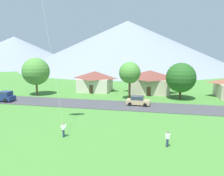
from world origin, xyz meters
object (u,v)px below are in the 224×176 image
object	(u,v)px
tree_left_of_center	(181,78)
tree_center	(36,71)
house_left_center	(150,81)
pickup_truck_navy_west_side	(2,96)
tree_near_left	(130,73)
parked_car_tan_west_end	(138,101)
house_right_center	(95,81)
watcher_person	(168,139)

from	to	relation	value
tree_left_of_center	tree_center	size ratio (longest dim) A/B	0.90
house_left_center	pickup_truck_navy_west_side	size ratio (longest dim) A/B	1.88
tree_near_left	parked_car_tan_west_end	bearing A→B (deg)	-65.62
house_left_center	house_right_center	world-z (taller)	house_left_center
pickup_truck_navy_west_side	watcher_person	size ratio (longest dim) A/B	3.12
pickup_truck_navy_west_side	parked_car_tan_west_end	bearing A→B (deg)	5.28
house_left_center	tree_center	xyz separation A→B (m)	(-24.74, -8.16, 2.54)
house_left_center	house_right_center	size ratio (longest dim) A/B	1.19
house_left_center	house_right_center	xyz separation A→B (m)	(-13.31, -0.58, -0.21)
parked_car_tan_west_end	house_left_center	bearing A→B (deg)	84.13
house_right_center	watcher_person	bearing A→B (deg)	-60.88
tree_center	tree_left_of_center	bearing A→B (deg)	4.06
tree_left_of_center	tree_center	world-z (taller)	tree_center
parked_car_tan_west_end	watcher_person	bearing A→B (deg)	-74.45
parked_car_tan_west_end	pickup_truck_navy_west_side	bearing A→B (deg)	-174.72
tree_center	house_left_center	bearing A→B (deg)	18.26
tree_near_left	tree_center	bearing A→B (deg)	179.28
house_right_center	watcher_person	distance (m)	34.39
tree_near_left	parked_car_tan_west_end	xyz separation A→B (m)	(2.25, -4.97, -4.60)
pickup_truck_navy_west_side	watcher_person	xyz separation A→B (m)	(31.15, -14.75, -0.18)
house_right_center	tree_near_left	xyz separation A→B (m)	(9.68, -7.85, 2.90)
house_right_center	tree_left_of_center	distance (m)	20.62
tree_center	pickup_truck_navy_west_side	xyz separation A→B (m)	(-3.00, -7.67, -4.26)
tree_near_left	watcher_person	distance (m)	23.69
house_right_center	pickup_truck_navy_west_side	distance (m)	21.06
house_right_center	tree_center	xyz separation A→B (m)	(-11.43, -7.59, 2.74)
house_right_center	tree_near_left	bearing A→B (deg)	-39.05
pickup_truck_navy_west_side	watcher_person	distance (m)	34.46
watcher_person	tree_left_of_center	bearing A→B (deg)	82.82
tree_center	pickup_truck_navy_west_side	world-z (taller)	tree_center
tree_near_left	watcher_person	size ratio (longest dim) A/B	4.59
tree_near_left	parked_car_tan_west_end	distance (m)	7.14
tree_center	tree_near_left	bearing A→B (deg)	-0.72
tree_left_of_center	watcher_person	size ratio (longest dim) A/B	4.47
house_left_center	parked_car_tan_west_end	size ratio (longest dim) A/B	2.29
parked_car_tan_west_end	pickup_truck_navy_west_side	size ratio (longest dim) A/B	0.82
house_right_center	parked_car_tan_west_end	size ratio (longest dim) A/B	1.92
tree_left_of_center	tree_center	bearing A→B (deg)	-175.94
house_right_center	pickup_truck_navy_west_side	xyz separation A→B (m)	(-14.43, -15.26, -1.51)
house_right_center	tree_center	size ratio (longest dim) A/B	0.99
house_left_center	tree_near_left	world-z (taller)	tree_near_left
house_left_center	tree_near_left	distance (m)	9.56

